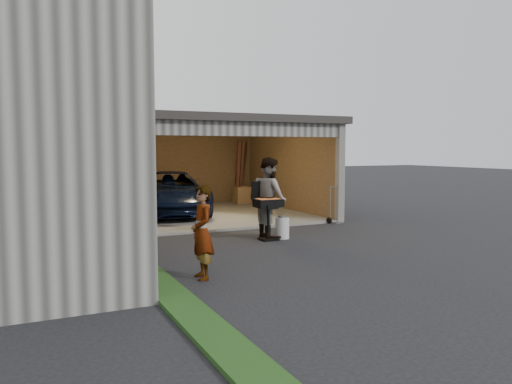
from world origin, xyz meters
TOP-DOWN VIEW (x-y plane):
  - ground at (0.00, 0.00)m, footprint 80.00×80.00m
  - groundcover_strip at (-2.25, -1.00)m, footprint 0.50×8.00m
  - garage at (0.76, 6.79)m, footprint 6.80×6.30m
  - minivan at (0.04, 6.90)m, footprint 2.92×4.91m
  - woman at (-1.54, -0.50)m, footprint 0.37×0.55m
  - man at (1.08, 2.30)m, footprint 0.73×0.92m
  - bbq_grill at (0.90, 2.03)m, footprint 0.59×0.52m
  - propane_tank at (1.27, 2.04)m, footprint 0.35×0.35m
  - plywood_panel at (-2.34, 1.44)m, footprint 0.27×0.96m
  - hand_truck at (3.69, 3.47)m, footprint 0.45×0.40m

SIDE VIEW (x-z plane):
  - ground at x=0.00m, z-range 0.00..0.00m
  - groundcover_strip at x=-2.25m, z-range 0.00..0.06m
  - hand_truck at x=3.69m, z-range -0.31..0.70m
  - propane_tank at x=1.27m, z-range 0.00..0.47m
  - plywood_panel at x=-2.34m, z-range 0.00..1.06m
  - minivan at x=0.04m, z-range 0.00..1.28m
  - woman at x=-1.54m, z-range 0.00..1.47m
  - bbq_grill at x=0.90m, z-range 0.13..1.43m
  - man at x=1.08m, z-range 0.00..1.84m
  - garage at x=0.76m, z-range 0.42..3.32m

